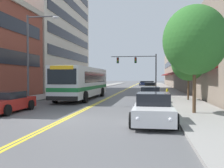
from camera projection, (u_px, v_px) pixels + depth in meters
ground_plane at (128, 88)px, 49.09m from camera, size 240.00×240.00×0.00m
sidewalk_left at (93, 88)px, 50.15m from camera, size 3.23×106.00×0.13m
sidewalk_right at (165, 88)px, 48.02m from camera, size 3.23×106.00×0.13m
centre_line at (128, 88)px, 49.09m from camera, size 0.34×106.00×0.01m
office_tower_left at (39, 14)px, 43.64m from camera, size 12.08×22.96×26.52m
storefront_row_right at (196, 65)px, 47.03m from camera, size 9.10×68.00×9.01m
city_bus at (83, 81)px, 24.90m from camera, size 2.90×12.24×3.05m
car_champagne_parked_left_near at (96, 87)px, 40.35m from camera, size 2.18×4.83×1.28m
car_red_parked_left_mid at (5, 102)px, 15.07m from camera, size 2.19×4.52×1.25m
car_white_parked_right_foreground at (153, 109)px, 11.53m from camera, size 1.98×4.64×1.38m
car_beige_parked_right_mid at (150, 87)px, 39.48m from camera, size 2.15×4.58×1.34m
car_silver_parked_right_far at (150, 84)px, 54.58m from camera, size 2.17×4.22×1.38m
car_slate_blue_parked_right_end at (150, 96)px, 20.45m from camera, size 1.97×4.93×1.35m
car_navy_moving_lead at (143, 83)px, 68.37m from camera, size 2.10×4.62×1.22m
traffic_signal_mast at (139, 64)px, 39.58m from camera, size 7.22×0.38×5.85m
street_lamp_left_near at (33, 50)px, 19.62m from camera, size 2.70×0.28×7.01m
street_tree_right_near at (195, 40)px, 13.85m from camera, size 3.52×3.52×5.99m
street_tree_right_mid at (188, 62)px, 22.15m from camera, size 3.05×3.05×5.05m
fire_hydrant at (167, 93)px, 24.82m from camera, size 0.30×0.22×0.90m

